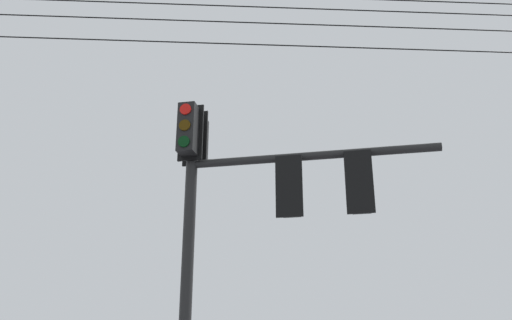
# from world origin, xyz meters

# --- Properties ---
(signal_mast_assembly) EXTENTS (4.17, 2.22, 6.44)m
(signal_mast_assembly) POSITION_xyz_m (0.51, -1.35, 4.59)
(signal_mast_assembly) COLOR black
(signal_mast_assembly) RESTS_ON ground
(overhead_wire_span) EXTENTS (33.01, 5.56, 1.93)m
(overhead_wire_span) POSITION_xyz_m (-1.80, -0.74, 8.67)
(overhead_wire_span) COLOR black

